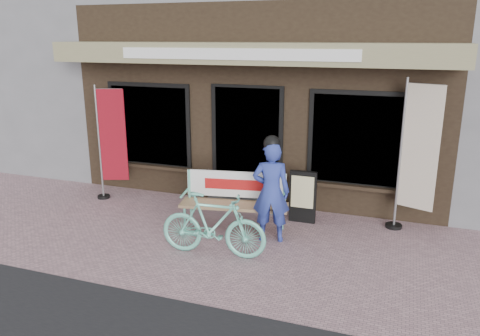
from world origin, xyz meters
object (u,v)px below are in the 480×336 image
at_px(menu_stand, 303,196).
at_px(nobori_red, 111,141).
at_px(bench, 235,197).
at_px(bicycle, 213,225).
at_px(person, 271,190).
at_px(nobori_cream, 416,156).

bearing_deg(menu_stand, nobori_red, 179.87).
relative_size(bench, bicycle, 1.15).
xyz_separation_m(person, nobori_red, (-3.38, 0.85, 0.32)).
bearing_deg(nobori_cream, bicycle, -124.62).
distance_m(bench, nobori_red, 2.84).
bearing_deg(bicycle, person, -43.15).
bearing_deg(person, bench, 148.06).
distance_m(bicycle, menu_stand, 1.89).
bearing_deg(bicycle, bench, -1.98).
height_order(person, nobori_red, nobori_red).
relative_size(bench, nobori_cream, 0.73).
relative_size(bench, menu_stand, 1.99).
xyz_separation_m(person, bicycle, (-0.62, -0.78, -0.34)).
height_order(bicycle, menu_stand, bicycle).
distance_m(bench, bicycle, 1.02).
relative_size(nobori_cream, menu_stand, 2.74).
xyz_separation_m(bench, nobori_red, (-2.71, 0.61, 0.58)).
bearing_deg(bicycle, nobori_cream, -59.79).
bearing_deg(person, nobori_red, 153.62).
relative_size(bicycle, nobori_red, 0.71).
distance_m(nobori_red, nobori_cream, 5.39).
distance_m(person, menu_stand, 0.99).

